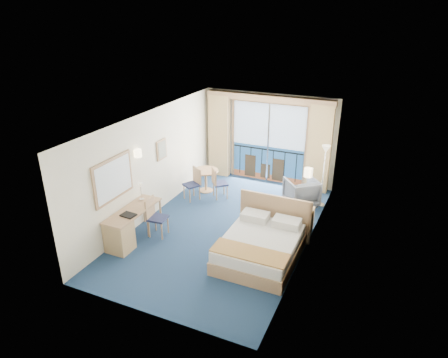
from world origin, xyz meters
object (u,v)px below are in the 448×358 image
desk (122,231)px  floor_lamp (325,161)px  round_table (206,175)px  bed (261,245)px  table_chair_b (194,182)px  armchair (301,192)px  table_chair_a (218,181)px  nightstand (302,220)px  desk_chair (155,215)px

desk → floor_lamp: bearing=47.1°
round_table → desk: bearing=-95.7°
bed → round_table: bearing=135.4°
round_table → table_chair_b: (-0.08, -0.58, 0.01)m
armchair → table_chair_a: 2.31m
nightstand → table_chair_a: 2.75m
table_chair_a → table_chair_b: 0.66m
bed → armchair: size_ratio=2.47×
desk_chair → floor_lamp: bearing=-52.1°
armchair → desk_chair: desk_chair is taller
bed → desk: (-2.93, -0.89, 0.12)m
table_chair_b → armchair: bearing=47.7°
floor_lamp → desk_chair: 4.56m
floor_lamp → round_table: size_ratio=2.35×
round_table → table_chair_b: bearing=-97.4°
round_table → table_chair_b: 0.59m
bed → desk_chair: bearing=-177.3°
bed → desk: bearing=-163.1°
floor_lamp → nightstand: bearing=-94.9°
bed → table_chair_a: bearing=132.4°
round_table → table_chair_a: table_chair_a is taller
nightstand → table_chair_a: table_chair_a is taller
floor_lamp → desk: (-3.60, -3.87, -0.88)m
floor_lamp → table_chair_a: 2.94m
armchair → desk: 4.84m
bed → armchair: bearing=86.7°
armchair → bed: bearing=46.9°
bed → desk_chair: (-2.58, -0.12, 0.23)m
desk → table_chair_b: 2.87m
round_table → armchair: bearing=6.0°
armchair → table_chair_b: bearing=-22.7°
round_table → bed: bearing=-44.6°
table_chair_a → bed: bearing=-178.5°
armchair → desk_chair: 4.04m
desk → round_table: bearing=84.3°
nightstand → armchair: bearing=105.1°
nightstand → armchair: 1.45m
desk → table_chair_b: size_ratio=1.75×
desk_chair → table_chair_a: 2.45m
table_chair_a → table_chair_b: (-0.58, -0.31, 0.01)m
desk_chair → table_chair_a: size_ratio=1.05×
bed → nightstand: 1.54m
table_chair_b → desk: bearing=-64.8°
desk → desk_chair: size_ratio=1.70×
nightstand → floor_lamp: (0.13, 1.54, 0.99)m
table_chair_a → table_chair_b: table_chair_b is taller
floor_lamp → desk: size_ratio=1.08×
desk → table_chair_a: bearing=75.0°
floor_lamp → desk: 5.35m
nightstand → desk_chair: desk_chair is taller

